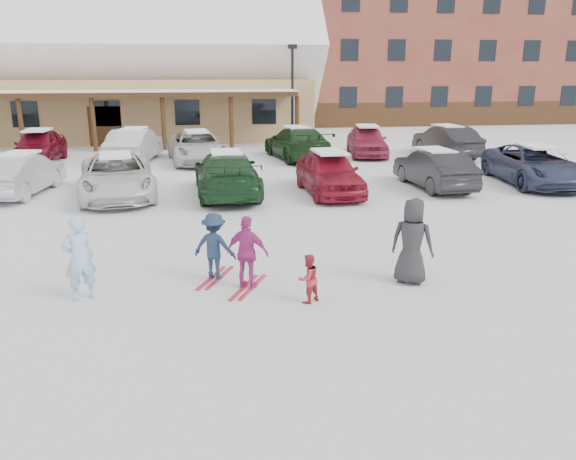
{
  "coord_description": "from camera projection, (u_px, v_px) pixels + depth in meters",
  "views": [
    {
      "loc": [
        -1.27,
        -10.09,
        4.23
      ],
      "look_at": [
        0.3,
        1.0,
        1.0
      ],
      "focal_mm": 35.0,
      "sensor_mm": 36.0,
      "label": 1
    }
  ],
  "objects": [
    {
      "name": "ground",
      "position": [
        280.0,
        294.0,
        10.94
      ],
      "size": [
        160.0,
        160.0,
        0.0
      ],
      "primitive_type": "plane",
      "color": "white",
      "rests_on": "ground"
    },
    {
      "name": "day_lodge",
      "position": [
        82.0,
        73.0,
        35.24
      ],
      "size": [
        29.12,
        12.5,
        10.38
      ],
      "color": "tan",
      "rests_on": "ground"
    },
    {
      "name": "alpine_hotel",
      "position": [
        392.0,
        13.0,
        46.62
      ],
      "size": [
        31.48,
        14.01,
        21.48
      ],
      "color": "maroon",
      "rests_on": "ground"
    },
    {
      "name": "lamp_post",
      "position": [
        292.0,
        87.0,
        32.47
      ],
      "size": [
        0.5,
        0.25,
        5.55
      ],
      "color": "black",
      "rests_on": "ground"
    },
    {
      "name": "conifer_3",
      "position": [
        284.0,
        58.0,
        52.19
      ],
      "size": [
        3.96,
        3.96,
        9.18
      ],
      "color": "black",
      "rests_on": "ground"
    },
    {
      "name": "conifer_4",
      "position": [
        552.0,
        45.0,
        57.46
      ],
      "size": [
        5.06,
        5.06,
        11.73
      ],
      "color": "black",
      "rests_on": "ground"
    },
    {
      "name": "adult_skier",
      "position": [
        79.0,
        258.0,
        10.48
      ],
      "size": [
        0.71,
        0.63,
        1.64
      ],
      "primitive_type": "imported",
      "rotation": [
        0.0,
        0.0,
        3.63
      ],
      "color": "#A4CBF0",
      "rests_on": "ground"
    },
    {
      "name": "toddler_red",
      "position": [
        308.0,
        279.0,
        10.44
      ],
      "size": [
        0.58,
        0.55,
        0.94
      ],
      "primitive_type": "imported",
      "rotation": [
        0.0,
        0.0,
        3.7
      ],
      "color": "#B72C32",
      "rests_on": "ground"
    },
    {
      "name": "child_navy",
      "position": [
        214.0,
        246.0,
        11.56
      ],
      "size": [
        1.04,
        0.85,
        1.41
      ],
      "primitive_type": "imported",
      "rotation": [
        0.0,
        0.0,
        2.72
      ],
      "color": "#1C2D46",
      "rests_on": "ground"
    },
    {
      "name": "skis_child_navy",
      "position": [
        216.0,
        278.0,
        11.75
      ],
      "size": [
        0.75,
        1.36,
        0.03
      ],
      "primitive_type": "cube",
      "rotation": [
        0.0,
        0.0,
        2.72
      ],
      "color": "#B3192F",
      "rests_on": "ground"
    },
    {
      "name": "child_magenta",
      "position": [
        247.0,
        253.0,
        11.03
      ],
      "size": [
        0.94,
        0.7,
        1.48
      ],
      "primitive_type": "imported",
      "rotation": [
        0.0,
        0.0,
        2.7
      ],
      "color": "#B22D81",
      "rests_on": "ground"
    },
    {
      "name": "skis_child_magenta",
      "position": [
        248.0,
        287.0,
        11.24
      ],
      "size": [
        0.78,
        1.35,
        0.03
      ],
      "primitive_type": "cube",
      "rotation": [
        0.0,
        0.0,
        2.7
      ],
      "color": "#B3192F",
      "rests_on": "ground"
    },
    {
      "name": "bystander_dark",
      "position": [
        412.0,
        241.0,
        11.29
      ],
      "size": [
        1.03,
        0.94,
        1.77
      ],
      "primitive_type": "imported",
      "rotation": [
        0.0,
        0.0,
        2.56
      ],
      "color": "#2A2A2C",
      "rests_on": "ground"
    },
    {
      "name": "parked_car_1",
      "position": [
        20.0,
        174.0,
        19.38
      ],
      "size": [
        2.05,
        4.48,
        1.43
      ],
      "primitive_type": "imported",
      "rotation": [
        0.0,
        0.0,
        3.01
      ],
      "color": "#B0B1B6",
      "rests_on": "ground"
    },
    {
      "name": "parked_car_2",
      "position": [
        117.0,
        176.0,
        18.96
      ],
      "size": [
        3.18,
        5.53,
        1.45
      ],
      "primitive_type": "imported",
      "rotation": [
        0.0,
        0.0,
        0.15
      ],
      "color": "silver",
      "rests_on": "ground"
    },
    {
      "name": "parked_car_3",
      "position": [
        227.0,
        174.0,
        19.25
      ],
      "size": [
        2.31,
        5.25,
        1.5
      ],
      "primitive_type": "imported",
      "rotation": [
        0.0,
        0.0,
        3.18
      ],
      "color": "#193F1F",
      "rests_on": "ground"
    },
    {
      "name": "parked_car_4",
      "position": [
        329.0,
        173.0,
        19.49
      ],
      "size": [
        1.97,
        4.44,
        1.49
      ],
      "primitive_type": "imported",
      "rotation": [
        0.0,
        0.0,
        0.05
      ],
      "color": "maroon",
      "rests_on": "ground"
    },
    {
      "name": "parked_car_5",
      "position": [
        434.0,
        169.0,
        20.45
      ],
      "size": [
        1.76,
        4.35,
        1.41
      ],
      "primitive_type": "imported",
      "rotation": [
        0.0,
        0.0,
        3.21
      ],
      "color": "black",
      "rests_on": "ground"
    },
    {
      "name": "parked_car_6",
      "position": [
        535.0,
        165.0,
        21.15
      ],
      "size": [
        2.88,
        5.4,
        1.45
      ],
      "primitive_type": "imported",
      "rotation": [
        0.0,
        0.0,
        -0.09
      ],
      "color": "#323B5A",
      "rests_on": "ground"
    },
    {
      "name": "parked_car_8",
      "position": [
        39.0,
        147.0,
        25.89
      ],
      "size": [
        1.84,
        4.49,
        1.52
      ],
      "primitive_type": "imported",
      "rotation": [
        0.0,
        0.0,
        0.01
      ],
      "color": "maroon",
      "rests_on": "ground"
    },
    {
      "name": "parked_car_9",
      "position": [
        135.0,
        145.0,
        26.17
      ],
      "size": [
        2.24,
        4.9,
        1.56
      ],
      "primitive_type": "imported",
      "rotation": [
        0.0,
        0.0,
        3.01
      ],
      "color": "silver",
      "rests_on": "ground"
    },
    {
      "name": "parked_car_10",
      "position": [
        197.0,
        147.0,
        26.06
      ],
      "size": [
        3.1,
        5.51,
        1.45
      ],
      "primitive_type": "imported",
      "rotation": [
        0.0,
        0.0,
        0.14
      ],
      "color": "silver",
      "rests_on": "ground"
    },
    {
      "name": "parked_car_11",
      "position": [
        297.0,
        143.0,
        27.01
      ],
      "size": [
        2.97,
        5.56,
        1.53
      ],
      "primitive_type": "imported",
      "rotation": [
        0.0,
        0.0,
        3.3
      ],
      "color": "#1B3B1A",
      "rests_on": "ground"
    },
    {
      "name": "parked_car_12",
      "position": [
        367.0,
        141.0,
        28.04
      ],
      "size": [
        2.37,
        4.59,
        1.49
      ],
      "primitive_type": "imported",
      "rotation": [
        0.0,
        0.0,
        -0.14
      ],
      "color": "#A52E4E",
      "rests_on": "ground"
    },
    {
      "name": "parked_car_13",
      "position": [
        447.0,
        141.0,
        27.82
      ],
      "size": [
        1.98,
        4.72,
        1.52
      ],
      "primitive_type": "imported",
      "rotation": [
        0.0,
        0.0,
        3.22
      ],
      "color": "black",
      "rests_on": "ground"
    }
  ]
}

